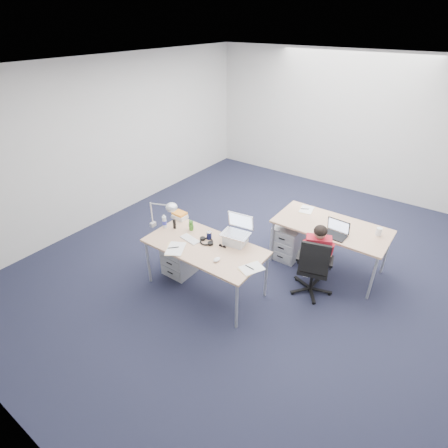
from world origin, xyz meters
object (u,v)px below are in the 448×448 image
object	(u,v)px
desk_far	(331,228)
computer_mouse	(217,260)
book_stack	(180,215)
desk_lamp	(159,214)
drawer_pedestal_near	(182,255)
water_bottle	(164,221)
desk_near	(205,249)
cordless_phone	(174,224)
wireless_keyboard	(190,239)
headphones	(206,241)
silver_laptop	(236,231)
office_chair	(312,277)
can_koozie	(209,235)
bear_figurine	(191,225)
seated_person	(316,254)
far_cup	(379,232)
dark_laptop	(335,229)
sunglasses	(222,246)
drawer_pedestal_far	(289,241)

from	to	relation	value
desk_far	computer_mouse	world-z (taller)	computer_mouse
book_stack	desk_lamp	distance (m)	0.45
drawer_pedestal_near	water_bottle	size ratio (longest dim) A/B	2.78
desk_near	desk_far	distance (m)	1.87
water_bottle	cordless_phone	bearing A→B (deg)	23.61
desk_far	cordless_phone	distance (m)	2.25
cordless_phone	wireless_keyboard	bearing A→B (deg)	-22.63
desk_far	water_bottle	distance (m)	2.40
desk_far	headphones	world-z (taller)	headphones
silver_laptop	wireless_keyboard	world-z (taller)	silver_laptop
computer_mouse	desk_lamp	size ratio (longest dim) A/B	0.21
office_chair	can_koozie	bearing A→B (deg)	-170.06
bear_figurine	desk_far	bearing A→B (deg)	62.21
seated_person	headphones	world-z (taller)	seated_person
headphones	far_cup	world-z (taller)	far_cup
cordless_phone	drawer_pedestal_near	bearing A→B (deg)	9.58
drawer_pedestal_near	cordless_phone	distance (m)	0.53
drawer_pedestal_near	headphones	size ratio (longest dim) A/B	2.37
dark_laptop	far_cup	size ratio (longest dim) A/B	2.85
far_cup	bear_figurine	bearing A→B (deg)	-147.25
wireless_keyboard	can_koozie	bearing A→B (deg)	49.50
headphones	sunglasses	bearing A→B (deg)	17.89
desk_near	bear_figurine	distance (m)	0.46
can_koozie	far_cup	bearing A→B (deg)	38.05
office_chair	desk_lamp	distance (m)	2.26
desk_near	drawer_pedestal_near	world-z (taller)	desk_near
drawer_pedestal_near	desk_lamp	size ratio (longest dim) A/B	1.06
drawer_pedestal_near	drawer_pedestal_far	xyz separation A→B (m)	(1.11, 1.28, 0.00)
desk_near	water_bottle	size ratio (longest dim) A/B	8.09
drawer_pedestal_near	book_stack	bearing A→B (deg)	131.01
computer_mouse	desk_far	bearing A→B (deg)	65.07
drawer_pedestal_far	wireless_keyboard	distance (m)	1.68
seated_person	sunglasses	distance (m)	1.29
desk_far	book_stack	xyz separation A→B (m)	(-1.92, -1.12, 0.09)
drawer_pedestal_far	book_stack	distance (m)	1.75
silver_laptop	dark_laptop	xyz separation A→B (m)	(1.00, 0.93, -0.08)
drawer_pedestal_near	dark_laptop	size ratio (longest dim) A/B	1.75
silver_laptop	wireless_keyboard	size ratio (longest dim) A/B	1.30
desk_far	computer_mouse	size ratio (longest dim) A/B	14.94
desk_far	drawer_pedestal_near	bearing A→B (deg)	-141.65
book_stack	water_bottle	bearing A→B (deg)	-90.00
far_cup	headphones	bearing A→B (deg)	-140.00
silver_laptop	bear_figurine	distance (m)	0.71
drawer_pedestal_far	wireless_keyboard	bearing A→B (deg)	-120.33
seated_person	water_bottle	distance (m)	2.15
desk_far	bear_figurine	size ratio (longest dim) A/B	10.03
bear_figurine	desk_lamp	world-z (taller)	desk_lamp
wireless_keyboard	computer_mouse	size ratio (longest dim) A/B	2.73
silver_laptop	sunglasses	size ratio (longest dim) A/B	3.53
computer_mouse	desk_near	bearing A→B (deg)	154.39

